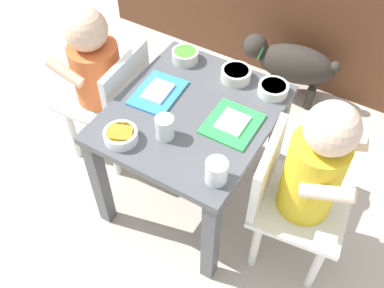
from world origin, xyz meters
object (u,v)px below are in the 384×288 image
Objects in this scene: water_cup_right at (165,128)px; dining_table at (192,130)px; seated_child_left at (98,71)px; food_tray_left at (158,92)px; water_cup_left at (216,172)px; veggie_bowl_near at (236,74)px; food_tray_right at (232,124)px; cereal_bowl_left_side at (121,135)px; veggie_bowl_far at (273,89)px; cereal_bowl_right_side at (185,55)px; dog at (291,63)px; seated_child_right at (309,173)px.

dining_table is at bearing 83.63° from water_cup_right.
food_tray_left is at bearing -3.90° from seated_child_left.
water_cup_left is 0.22m from water_cup_right.
dining_table is 0.17m from food_tray_left.
dining_table is at bearing -102.84° from veggie_bowl_near.
food_tray_right is 0.22m from water_cup_left.
veggie_bowl_far is (0.30, 0.42, -0.00)m from cereal_bowl_left_side.
cereal_bowl_right_side is (-0.14, 0.34, -0.01)m from water_cup_right.
food_tray_left reaches higher than dog.
water_cup_left is 0.31m from cereal_bowl_left_side.
cereal_bowl_left_side is (-0.53, -0.18, 0.03)m from seated_child_right.
cereal_bowl_right_side is (-0.20, -0.00, 0.00)m from veggie_bowl_near.
seated_child_right is at bearing -4.64° from seated_child_left.
seated_child_right is at bearing -5.04° from dining_table.
seated_child_right reaches higher than water_cup_left.
veggie_bowl_near is at bearing 0.49° from cereal_bowl_right_side.
seated_child_right is 3.66× the size of food_tray_left.
food_tray_right is at bearing -85.95° from dog.
seated_child_left reaches higher than food_tray_left.
seated_child_right is 9.87× the size of water_cup_left.
water_cup_left is at bearing -49.40° from cereal_bowl_right_side.
water_cup_left is at bearing -83.32° from dog.
water_cup_left reaches higher than dining_table.
dining_table is at bearing -4.91° from food_tray_left.
dining_table is at bearing -131.67° from veggie_bowl_far.
cereal_bowl_right_side is at bearing -115.10° from dog.
seated_child_left reaches higher than cereal_bowl_left_side.
cereal_bowl_right_side is at bearing 156.53° from seated_child_right.
water_cup_left reaches higher than cereal_bowl_left_side.
veggie_bowl_near reaches higher than food_tray_left.
veggie_bowl_near is at bearing 114.48° from food_tray_right.
veggie_bowl_far is (-0.01, 0.40, -0.01)m from water_cup_left.
water_cup_right is (-0.01, -0.13, 0.12)m from dining_table.
food_tray_right is at bearing 41.20° from cereal_bowl_left_side.
cereal_bowl_left_side reaches higher than dining_table.
food_tray_left is 2.09× the size of cereal_bowl_right_side.
food_tray_right is at bearing 170.01° from seated_child_right.
seated_child_left is at bearing 175.76° from dining_table.
food_tray_left is 1.97× the size of veggie_bowl_far.
cereal_bowl_right_side is (-0.01, 0.20, 0.02)m from food_tray_left.
dog is (-0.32, 0.75, -0.26)m from seated_child_right.
cereal_bowl_right_side is (0.26, 0.18, 0.05)m from seated_child_left.
food_tray_left is (-0.55, 0.05, 0.02)m from seated_child_right.
water_cup_left is at bearing -20.57° from seated_child_left.
water_cup_left is at bearing -45.25° from dining_table.
seated_child_left is 0.88m from dog.
cereal_bowl_left_side is (-0.12, -0.21, 0.11)m from dining_table.
cereal_bowl_right_side reaches higher than dog.
water_cup_left is 0.71× the size of veggie_bowl_near.
food_tray_right is 0.35m from cereal_bowl_right_side.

